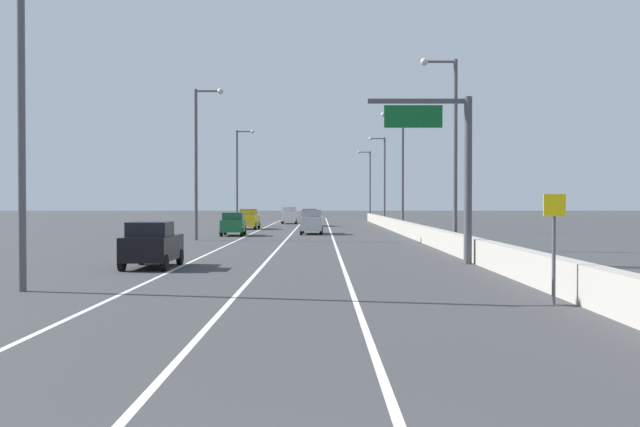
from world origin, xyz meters
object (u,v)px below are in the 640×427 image
car_green_3 (236,224)px  lamp_post_right_fourth (386,174)px  speed_advisory_sign (557,240)px  lamp_post_left_far (242,171)px  lamp_post_left_mid (202,154)px  car_black_1 (155,245)px  lamp_post_right_fifth (371,180)px  lamp_post_left_near (32,89)px  overhead_sign_gantry (454,159)px  car_red_2 (312,217)px  lamp_post_right_second (454,141)px  car_yellow_0 (252,219)px  lamp_post_right_third (403,164)px  car_silver_5 (314,222)px  car_white_4 (292,215)px

car_green_3 → lamp_post_right_fourth: bearing=64.9°
speed_advisory_sign → lamp_post_left_far: 65.53m
lamp_post_left_mid → car_black_1: lamp_post_left_mid is taller
lamp_post_right_fifth → lamp_post_left_near: size_ratio=1.00×
lamp_post_left_near → overhead_sign_gantry: bearing=33.7°
lamp_post_left_far → car_red_2: bearing=3.6°
overhead_sign_gantry → lamp_post_right_fifth: 84.99m
lamp_post_right_second → car_green_3: bearing=129.2°
speed_advisory_sign → car_black_1: bearing=140.7°
lamp_post_left_mid → car_green_3: (1.63, 6.99, -5.34)m
lamp_post_right_fourth → lamp_post_left_mid: size_ratio=1.00×
lamp_post_right_fourth → car_yellow_0: size_ratio=2.72×
car_red_2 → car_green_3: bearing=-104.1°
speed_advisory_sign → car_red_2: speed_advisory_sign is taller
lamp_post_right_fourth → lamp_post_right_fifth: same height
lamp_post_right_fifth → car_yellow_0: lamp_post_right_fifth is taller
lamp_post_right_fourth → car_black_1: 63.67m
overhead_sign_gantry → speed_advisory_sign: 13.23m
lamp_post_left_near → lamp_post_left_mid: bearing=89.6°
lamp_post_right_third → car_yellow_0: 17.16m
car_black_1 → car_red_2: (5.90, 52.99, 0.02)m
speed_advisory_sign → lamp_post_right_fourth: size_ratio=0.27×
lamp_post_right_second → car_silver_5: bearing=111.5°
lamp_post_right_third → lamp_post_left_near: size_ratio=1.00×
car_yellow_0 → car_black_1: (0.16, -43.59, -0.06)m
overhead_sign_gantry → lamp_post_right_second: (1.67, 9.28, 1.57)m
overhead_sign_gantry → car_green_3: 30.51m
lamp_post_right_second → car_white_4: (-11.48, 50.98, -5.24)m
overhead_sign_gantry → car_green_3: (-13.06, 27.32, -3.77)m
car_black_1 → lamp_post_right_second: bearing=37.3°
lamp_post_right_fourth → lamp_post_right_fifth: (-0.11, 25.22, 0.00)m
overhead_sign_gantry → lamp_post_left_near: (-14.92, -9.95, 1.57)m
lamp_post_right_third → lamp_post_right_fourth: same height
lamp_post_right_fifth → car_silver_5: 55.55m
speed_advisory_sign → car_yellow_0: size_ratio=0.74×
lamp_post_right_second → car_yellow_0: size_ratio=2.72×
lamp_post_right_third → car_silver_5: (-8.13, -4.17, -5.25)m
car_black_1 → car_silver_5: 32.85m
lamp_post_right_fifth → car_black_1: bearing=-99.8°
speed_advisory_sign → lamp_post_left_far: lamp_post_left_far is taller
lamp_post_left_near → car_red_2: bearing=82.7°
lamp_post_right_third → lamp_post_left_far: size_ratio=1.00×
speed_advisory_sign → lamp_post_left_mid: lamp_post_left_mid is taller
speed_advisory_sign → lamp_post_right_second: size_ratio=0.27×
lamp_post_left_mid → car_red_2: 32.14m
lamp_post_left_near → car_black_1: 9.84m
lamp_post_left_far → car_yellow_0: bearing=-77.2°
car_yellow_0 → car_green_3: bearing=-89.6°
lamp_post_right_fifth → lamp_post_left_far: (-17.16, -34.36, 0.00)m
car_green_3 → lamp_post_right_second: bearing=-50.8°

